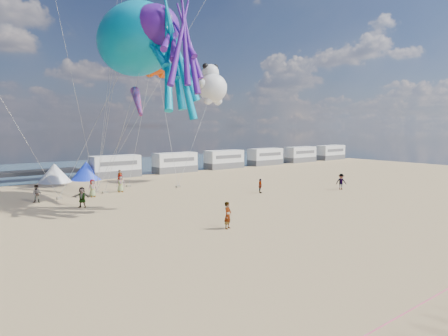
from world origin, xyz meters
TOP-DOWN VIEW (x-y plane):
  - ground at (0.00, 0.00)m, footprint 120.00×120.00m
  - water at (0.00, 55.00)m, footprint 120.00×120.00m
  - motorhome_0 at (6.00, 40.00)m, footprint 6.60×2.50m
  - motorhome_1 at (15.50, 40.00)m, footprint 6.60×2.50m
  - motorhome_2 at (25.00, 40.00)m, footprint 6.60×2.50m
  - motorhome_3 at (34.50, 40.00)m, footprint 6.60×2.50m
  - motorhome_4 at (44.00, 40.00)m, footprint 6.60×2.50m
  - motorhome_5 at (53.50, 40.00)m, footprint 6.60×2.50m
  - tent_white at (-2.00, 40.00)m, footprint 4.00×4.00m
  - tent_blue at (2.00, 40.00)m, footprint 4.00×4.00m
  - rope_line at (0.00, -5.00)m, footprint 34.00×0.03m
  - standing_person at (0.90, 8.86)m, footprint 0.80×0.69m
  - beachgoer_0 at (1.43, 27.87)m, footprint 0.75×0.56m
  - beachgoer_2 at (21.34, 14.33)m, footprint 1.09×1.06m
  - beachgoer_3 at (12.71, 18.19)m, footprint 1.11×1.09m
  - beachgoer_4 at (-4.54, 22.26)m, footprint 1.10×0.97m
  - beachgoer_5 at (3.88, 33.64)m, footprint 1.67×0.86m
  - beachgoer_6 at (-1.99, 26.77)m, footprint 0.65×0.43m
  - beachgoer_7 at (-7.07, 26.97)m, footprint 0.97×0.86m
  - sandbag_a at (-4.99, 27.39)m, footprint 0.50×0.35m
  - sandbag_b at (-0.23, 28.11)m, footprint 0.50×0.35m
  - sandbag_c at (7.93, 26.81)m, footprint 0.50×0.35m
  - sandbag_d at (3.67, 30.75)m, footprint 0.50×0.35m
  - sandbag_e at (-0.74, 29.13)m, footprint 0.50×0.35m
  - kite_octopus_teal at (1.62, 23.76)m, footprint 7.42×12.57m
  - kite_octopus_purple at (1.80, 20.93)m, footprint 6.62×10.10m
  - kite_panda at (14.47, 28.87)m, footprint 4.83×4.61m
  - kite_teddy_orange at (7.16, 30.20)m, footprint 5.58×5.40m
  - windsock_mid at (5.17, 27.36)m, footprint 2.56×5.46m
  - windsock_right at (1.06, 22.59)m, footprint 2.63×5.26m

SIDE VIEW (x-z plane):
  - ground at x=0.00m, z-range 0.00..0.00m
  - water at x=0.00m, z-range 0.02..0.02m
  - rope_line at x=0.00m, z-range 0.00..0.04m
  - sandbag_a at x=-4.99m, z-range 0.00..0.22m
  - sandbag_b at x=-0.23m, z-range 0.00..0.22m
  - sandbag_c at x=7.93m, z-range 0.00..0.22m
  - sandbag_d at x=3.67m, z-range 0.00..0.22m
  - sandbag_e at x=-0.74m, z-range 0.00..0.22m
  - beachgoer_3 at x=12.71m, z-range 0.00..1.53m
  - beachgoer_7 at x=-7.07m, z-range 0.00..1.66m
  - beachgoer_5 at x=3.88m, z-range 0.00..1.72m
  - beachgoer_6 at x=-1.99m, z-range 0.00..1.76m
  - beachgoer_2 at x=21.34m, z-range 0.00..1.77m
  - beachgoer_4 at x=-4.54m, z-range 0.00..1.78m
  - standing_person at x=0.90m, z-range 0.00..1.86m
  - beachgoer_0 at x=1.43m, z-range 0.00..1.86m
  - tent_white at x=-2.00m, z-range 0.00..2.40m
  - tent_blue at x=2.00m, z-range 0.00..2.40m
  - motorhome_0 at x=6.00m, z-range 0.00..3.00m
  - motorhome_1 at x=15.50m, z-range 0.00..3.00m
  - motorhome_2 at x=25.00m, z-range 0.00..3.00m
  - motorhome_3 at x=34.50m, z-range 0.00..3.00m
  - motorhome_4 at x=44.00m, z-range 0.00..3.00m
  - motorhome_5 at x=53.50m, z-range 0.00..3.00m
  - windsock_right at x=1.06m, z-range 6.61..11.88m
  - kite_panda at x=14.47m, z-range 8.72..14.85m
  - windsock_mid at x=5.17m, z-range 11.20..16.61m
  - kite_teddy_orange at x=7.16m, z-range 11.62..18.03m
  - kite_octopus_teal at x=1.62m, z-range 8.48..21.93m
  - kite_octopus_purple at x=1.80m, z-range 10.30..20.97m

